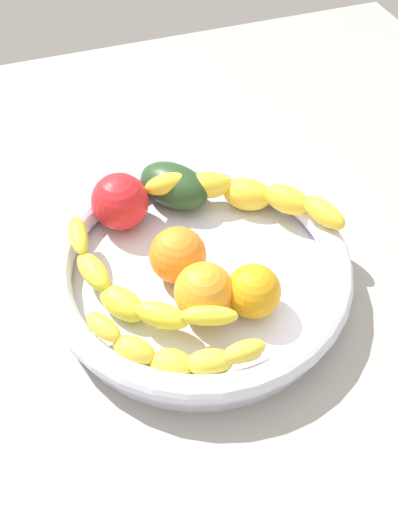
# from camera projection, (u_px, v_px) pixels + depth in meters

# --- Properties ---
(kitchen_counter) EXTENTS (1.20, 1.20, 0.03)m
(kitchen_counter) POSITION_uv_depth(u_px,v_px,m) (199.00, 293.00, 0.73)
(kitchen_counter) COLOR #9B9892
(kitchen_counter) RESTS_ON ground
(fruit_bowl) EXTENTS (0.36, 0.36, 0.06)m
(fruit_bowl) POSITION_uv_depth(u_px,v_px,m) (199.00, 270.00, 0.70)
(fruit_bowl) COLOR silver
(fruit_bowl) RESTS_ON kitchen_counter
(banana_draped_left) EXTENTS (0.17, 0.22, 0.06)m
(banana_draped_left) POSITION_uv_depth(u_px,v_px,m) (246.00, 194.00, 0.75)
(banana_draped_left) COLOR yellow
(banana_draped_left) RESTS_ON fruit_bowl
(banana_draped_right) EXTENTS (0.21, 0.16, 0.05)m
(banana_draped_right) POSITION_uv_depth(u_px,v_px,m) (129.00, 291.00, 0.65)
(banana_draped_right) COLOR yellow
(banana_draped_right) RESTS_ON fruit_bowl
(banana_arching_top) EXTENTS (0.12, 0.18, 0.05)m
(banana_arching_top) POSITION_uv_depth(u_px,v_px,m) (172.00, 354.00, 0.60)
(banana_arching_top) COLOR yellow
(banana_arching_top) RESTS_ON fruit_bowl
(orange_front) EXTENTS (0.07, 0.07, 0.07)m
(orange_front) POSITION_uv_depth(u_px,v_px,m) (178.00, 255.00, 0.67)
(orange_front) COLOR orange
(orange_front) RESTS_ON fruit_bowl
(orange_mid_left) EXTENTS (0.07, 0.07, 0.07)m
(orange_mid_left) POSITION_uv_depth(u_px,v_px,m) (204.00, 292.00, 0.64)
(orange_mid_left) COLOR orange
(orange_mid_left) RESTS_ON fruit_bowl
(orange_mid_right) EXTENTS (0.06, 0.06, 0.06)m
(orange_mid_right) POSITION_uv_depth(u_px,v_px,m) (253.00, 291.00, 0.64)
(orange_mid_right) COLOR orange
(orange_mid_right) RESTS_ON fruit_bowl
(tomato_red) EXTENTS (0.07, 0.07, 0.07)m
(tomato_red) POSITION_uv_depth(u_px,v_px,m) (120.00, 202.00, 0.73)
(tomato_red) COLOR red
(tomato_red) RESTS_ON fruit_bowl
(avocado_dark) EXTENTS (0.11, 0.11, 0.06)m
(avocado_dark) POSITION_uv_depth(u_px,v_px,m) (174.00, 186.00, 0.76)
(avocado_dark) COLOR #264423
(avocado_dark) RESTS_ON fruit_bowl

